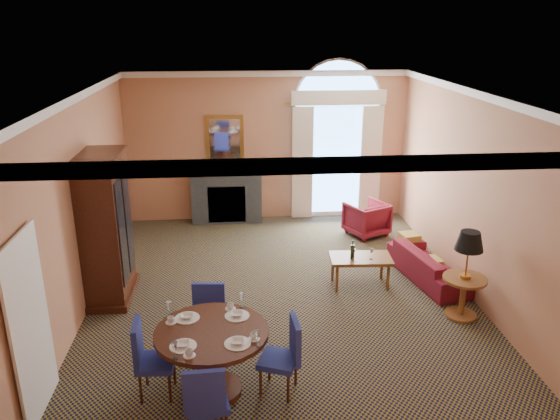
{
  "coord_description": "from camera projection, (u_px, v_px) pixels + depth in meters",
  "views": [
    {
      "loc": [
        -0.7,
        -7.73,
        4.21
      ],
      "look_at": [
        0.0,
        0.5,
        1.3
      ],
      "focal_mm": 35.0,
      "sensor_mm": 36.0,
      "label": 1
    }
  ],
  "objects": [
    {
      "name": "dining_chair_north",
      "position": [
        210.0,
        315.0,
        7.12
      ],
      "size": [
        0.51,
        0.51,
        0.96
      ],
      "rotation": [
        0.0,
        0.0,
        3.38
      ],
      "color": "navy",
      "rests_on": "ground"
    },
    {
      "name": "coffee_table",
      "position": [
        360.0,
        260.0,
        8.96
      ],
      "size": [
        1.03,
        0.61,
        0.82
      ],
      "rotation": [
        0.0,
        0.0,
        -0.06
      ],
      "color": "brown",
      "rests_on": "ground"
    },
    {
      "name": "armchair",
      "position": [
        366.0,
        219.0,
        11.14
      ],
      "size": [
        0.99,
        1.0,
        0.69
      ],
      "primitive_type": "imported",
      "rotation": [
        0.0,
        0.0,
        3.6
      ],
      "color": "maroon",
      "rests_on": "ground"
    },
    {
      "name": "side_table",
      "position": [
        467.0,
        264.0,
        7.88
      ],
      "size": [
        0.64,
        0.64,
        1.33
      ],
      "color": "brown",
      "rests_on": "ground"
    },
    {
      "name": "dining_table",
      "position": [
        212.0,
        347.0,
        6.31
      ],
      "size": [
        1.32,
        1.32,
        1.03
      ],
      "color": "black",
      "rests_on": "ground"
    },
    {
      "name": "dining_chair_east",
      "position": [
        286.0,
        352.0,
        6.34
      ],
      "size": [
        0.55,
        0.55,
        0.96
      ],
      "rotation": [
        0.0,
        0.0,
        1.2
      ],
      "color": "navy",
      "rests_on": "ground"
    },
    {
      "name": "dining_chair_west",
      "position": [
        147.0,
        354.0,
        6.29
      ],
      "size": [
        0.46,
        0.45,
        0.96
      ],
      "rotation": [
        0.0,
        0.0,
        -1.62
      ],
      "color": "navy",
      "rests_on": "ground"
    },
    {
      "name": "dining_chair_south",
      "position": [
        206.0,
        399.0,
        5.55
      ],
      "size": [
        0.49,
        0.49,
        0.96
      ],
      "rotation": [
        0.0,
        0.0,
        0.17
      ],
      "color": "navy",
      "rests_on": "ground"
    },
    {
      "name": "ground",
      "position": [
        283.0,
        297.0,
        8.72
      ],
      "size": [
        7.5,
        7.5,
        0.0
      ],
      "primitive_type": "plane",
      "color": "black",
      "rests_on": "ground"
    },
    {
      "name": "sofa",
      "position": [
        430.0,
        265.0,
        9.24
      ],
      "size": [
        1.06,
        1.91,
        0.53
      ],
      "primitive_type": "imported",
      "rotation": [
        0.0,
        0.0,
        1.78
      ],
      "color": "maroon",
      "rests_on": "ground"
    },
    {
      "name": "room_envelope",
      "position": [
        277.0,
        134.0,
        8.51
      ],
      "size": [
        6.04,
        7.52,
        3.45
      ],
      "color": "tan",
      "rests_on": "ground"
    },
    {
      "name": "armoire",
      "position": [
        105.0,
        231.0,
        8.39
      ],
      "size": [
        0.67,
        1.19,
        2.33
      ],
      "color": "black",
      "rests_on": "ground"
    }
  ]
}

